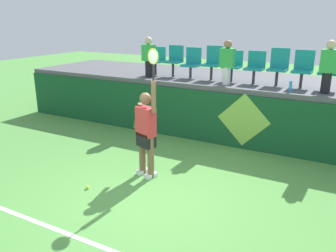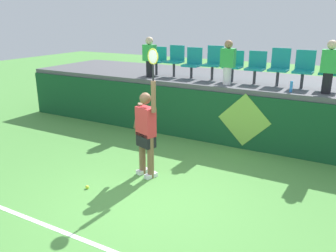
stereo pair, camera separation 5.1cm
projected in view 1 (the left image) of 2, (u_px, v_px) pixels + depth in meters
ground_plane at (152, 199)px, 6.01m from camera, size 40.00×40.00×0.00m
court_back_wall at (219, 118)px, 8.51m from camera, size 12.62×0.20×1.31m
spectator_platform at (239, 80)px, 9.47m from camera, size 12.62×2.90×0.12m
court_baseline_stripe at (97, 245)px, 4.80m from camera, size 11.36×0.08×0.01m
tennis_player at (146, 130)px, 6.65m from camera, size 0.73×0.37×2.50m
tennis_ball at (87, 187)px, 6.37m from camera, size 0.07×0.07×0.07m
water_bottle at (290, 86)px, 7.69m from camera, size 0.06×0.06×0.24m
stadium_chair_0 at (157, 59)px, 9.87m from camera, size 0.44×0.42×0.79m
stadium_chair_1 at (174, 59)px, 9.61m from camera, size 0.44×0.42×0.85m
stadium_chair_2 at (192, 62)px, 9.38m from camera, size 0.44×0.42×0.81m
stadium_chair_3 at (213, 61)px, 9.09m from camera, size 0.44×0.42×0.88m
stadium_chair_4 at (233, 64)px, 8.84m from camera, size 0.44×0.42×0.78m
stadium_chair_5 at (255, 66)px, 8.58m from camera, size 0.44×0.42×0.79m
stadium_chair_6 at (278, 65)px, 8.32m from camera, size 0.44×0.42×0.89m
stadium_chair_7 at (303, 67)px, 8.07m from camera, size 0.44×0.42×0.87m
stadium_chair_8 at (329, 70)px, 7.81m from camera, size 0.44×0.42×0.82m
spectator_0 at (227, 61)px, 8.43m from camera, size 0.34×0.20×1.07m
spectator_1 at (328, 66)px, 7.40m from camera, size 0.34×0.20×1.14m
spectator_2 at (149, 56)px, 9.48m from camera, size 0.34×0.21×1.09m
wall_signage_mount at (242, 149)px, 8.33m from camera, size 1.27×0.01×1.35m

